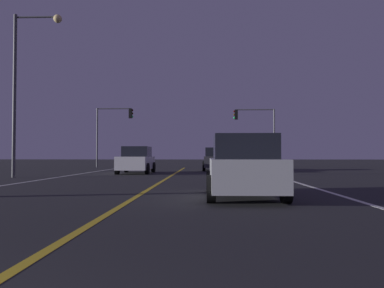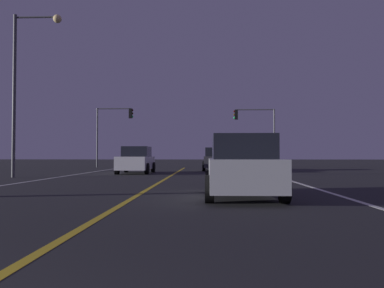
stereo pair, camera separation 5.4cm
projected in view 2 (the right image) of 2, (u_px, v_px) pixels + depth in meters
The scene contains 9 objects.
lane_edge_right at pixel (307, 186), 14.69m from camera, with size 0.16×40.90×0.01m, color silver.
lane_edge_left at pixel (7, 185), 15.12m from camera, with size 0.16×40.90×0.01m, color silver.
lane_center_divider at pixel (155, 185), 14.91m from camera, with size 0.16×40.90×0.01m, color gold.
car_ahead_far at pixel (216, 160), 29.00m from camera, with size 2.02×4.30×1.70m.
car_lead_same_lane at pixel (242, 167), 10.65m from camera, with size 2.02×4.30×1.70m.
car_oncoming at pixel (136, 160), 24.61m from camera, with size 2.02×4.30×1.70m.
traffic_light_near_right at pixel (254, 124), 35.71m from camera, with size 3.80×0.36×5.39m.
traffic_light_near_left at pixel (114, 123), 36.20m from camera, with size 3.46×0.36×5.53m.
street_lamp_left_mid at pixel (25, 74), 20.17m from camera, with size 2.55×0.44×8.50m.
Camera 2 is at (1.99, -0.43, 1.16)m, focal length 36.37 mm.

